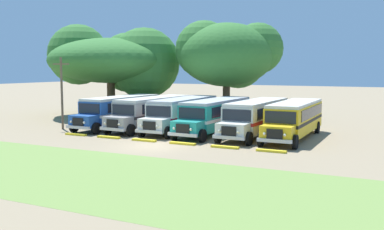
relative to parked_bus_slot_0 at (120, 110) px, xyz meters
The scene contains 17 objects.
ground_plane 11.34m from the parked_bus_slot_0, 43.59° to the right, with size 220.00×220.00×0.00m, color #937F60.
foreground_grass_strip 18.16m from the parked_bus_slot_0, 63.29° to the right, with size 80.00×10.45×0.01m, color olive.
parked_bus_slot_0 is the anchor object (origin of this frame).
parked_bus_slot_1 3.37m from the parked_bus_slot_0, ahead, with size 3.10×10.89×2.82m.
parked_bus_slot_2 6.34m from the parked_bus_slot_0, ahead, with size 2.85×10.86×2.82m.
parked_bus_slot_3 9.60m from the parked_bus_slot_0, ahead, with size 2.86×10.86×2.82m.
parked_bus_slot_4 13.11m from the parked_bus_slot_0, ahead, with size 2.86×10.86×2.82m.
parked_bus_slot_5 16.19m from the parked_bus_slot_0, ahead, with size 2.80×10.85×2.82m.
curb_wheelstop_0 6.26m from the parked_bus_slot_0, 90.44° to the right, with size 2.00×0.36×0.15m, color yellow.
curb_wheelstop_1 7.04m from the parked_bus_slot_0, 62.04° to the right, with size 2.00×0.36×0.15m, color yellow.
curb_wheelstop_2 9.02m from the parked_bus_slot_0, 43.08° to the right, with size 2.00×0.36×0.15m, color yellow.
curb_wheelstop_3 11.60m from the parked_bus_slot_0, 31.87° to the right, with size 2.00×0.36×0.15m, color yellow.
curb_wheelstop_4 14.47m from the parked_bus_slot_0, 24.98° to the right, with size 2.00×0.36×0.15m, color yellow.
curb_wheelstop_5 17.48m from the parked_bus_slot_0, 20.42° to the right, with size 2.00×0.36×0.15m, color yellow.
broad_shade_tree 13.58m from the parked_bus_slot_0, 58.48° to the left, with size 11.01×11.48×10.48m.
secondary_tree 12.14m from the parked_bus_slot_0, 127.19° to the left, with size 14.91×14.49×10.51m.
utility_pole 5.50m from the parked_bus_slot_0, 134.57° to the right, with size 1.80×0.20×6.41m.
Camera 1 is at (16.41, -26.49, 5.49)m, focal length 41.99 mm.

